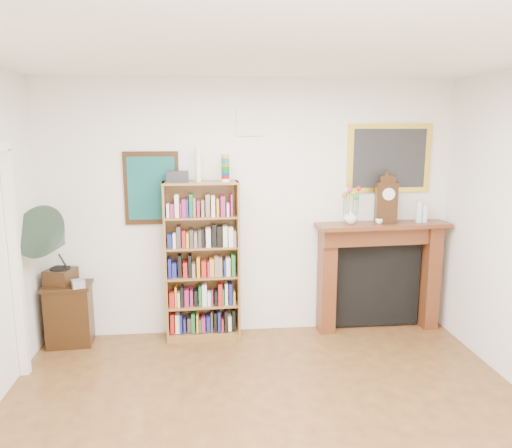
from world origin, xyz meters
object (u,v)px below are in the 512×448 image
(bookshelf, at_px, (202,253))
(cd_stack, at_px, (78,284))
(gramophone, at_px, (53,241))
(teacup, at_px, (379,221))
(flower_vase, at_px, (351,217))
(fireplace, at_px, (379,266))
(mantel_clock, at_px, (386,200))
(bottle_right, at_px, (425,213))
(side_cabinet, at_px, (69,314))
(bottle_left, at_px, (419,212))

(bookshelf, xyz_separation_m, cd_stack, (-1.27, -0.15, -0.26))
(gramophone, height_order, teacup, gramophone)
(flower_vase, relative_size, teacup, 1.98)
(fireplace, distance_m, cd_stack, 3.27)
(teacup, bearing_deg, flower_vase, 171.13)
(mantel_clock, height_order, bottle_right, mantel_clock)
(bottle_right, bearing_deg, mantel_clock, 179.91)
(gramophone, relative_size, cd_stack, 7.31)
(side_cabinet, height_order, teacup, teacup)
(bookshelf, height_order, flower_vase, bookshelf)
(flower_vase, bearing_deg, gramophone, -176.97)
(side_cabinet, height_order, gramophone, gramophone)
(teacup, bearing_deg, mantel_clock, 28.26)
(fireplace, height_order, bottle_right, bottle_right)
(mantel_clock, relative_size, teacup, 6.69)
(bottle_right, bearing_deg, flower_vase, 179.94)
(bottle_left, bearing_deg, gramophone, -177.58)
(teacup, xyz_separation_m, bottle_right, (0.54, 0.05, 0.07))
(gramophone, height_order, mantel_clock, mantel_clock)
(gramophone, bearing_deg, bottle_right, 19.80)
(side_cabinet, height_order, flower_vase, flower_vase)
(flower_vase, distance_m, bottle_right, 0.85)
(side_cabinet, bearing_deg, mantel_clock, -3.33)
(teacup, bearing_deg, side_cabinet, 179.81)
(bottle_right, bearing_deg, fireplace, 173.64)
(teacup, distance_m, bottle_left, 0.48)
(side_cabinet, height_order, cd_stack, cd_stack)
(side_cabinet, relative_size, gramophone, 0.76)
(fireplace, bearing_deg, side_cabinet, 178.02)
(fireplace, distance_m, bottle_left, 0.75)
(side_cabinet, xyz_separation_m, teacup, (3.35, -0.01, 0.95))
(teacup, xyz_separation_m, bottle_left, (0.47, 0.05, 0.09))
(side_cabinet, xyz_separation_m, gramophone, (-0.06, -0.13, 0.83))
(bottle_left, distance_m, bottle_right, 0.07)
(flower_vase, distance_m, bottle_left, 0.78)
(cd_stack, height_order, bottle_right, bottle_right)
(fireplace, relative_size, mantel_clock, 2.86)
(gramophone, height_order, bottle_right, gramophone)
(fireplace, bearing_deg, flower_vase, -175.23)
(side_cabinet, relative_size, mantel_clock, 1.27)
(cd_stack, bearing_deg, bottle_left, 2.38)
(teacup, bearing_deg, bottle_right, 4.96)
(fireplace, xyz_separation_m, bottle_left, (0.41, -0.05, 0.63))
(side_cabinet, distance_m, cd_stack, 0.42)
(bookshelf, xyz_separation_m, fireplace, (1.99, 0.05, -0.22))
(mantel_clock, distance_m, bottle_left, 0.41)
(teacup, bearing_deg, bottle_left, 5.78)
(bookshelf, height_order, side_cabinet, bookshelf)
(bookshelf, relative_size, flower_vase, 12.86)
(bookshelf, relative_size, bottle_right, 9.96)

